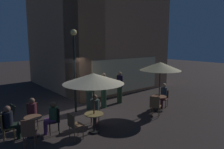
{
  "coord_description": "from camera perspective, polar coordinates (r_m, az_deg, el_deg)",
  "views": [
    {
      "loc": [
        -4.38,
        -8.43,
        3.3
      ],
      "look_at": [
        1.77,
        -0.78,
        1.75
      ],
      "focal_mm": 32.67,
      "sensor_mm": 36.0,
      "label": 1
    }
  ],
  "objects": [
    {
      "name": "patron_standing_6",
      "position": [
        10.34,
        -2.34,
        -4.4
      ],
      "size": [
        0.33,
        0.33,
        1.79
      ],
      "rotation": [
        0.0,
        0.0,
        3.15
      ],
      "color": "#2B482F",
      "rests_on": "ground"
    },
    {
      "name": "patron_seated_2",
      "position": [
        8.43,
        -21.36,
        -9.68
      ],
      "size": [
        0.4,
        0.51,
        1.21
      ],
      "rotation": [
        0.0,
        0.0,
        -1.86
      ],
      "color": "#42131C",
      "rests_on": "ground"
    },
    {
      "name": "patio_umbrella_1",
      "position": [
        7.25,
        -5.21,
        -1.17
      ],
      "size": [
        2.19,
        2.19,
        2.22
      ],
      "color": "black",
      "rests_on": "ground"
    },
    {
      "name": "cafe_chair_6",
      "position": [
        7.04,
        -22.23,
        -14.5
      ],
      "size": [
        0.54,
        0.54,
        0.97
      ],
      "rotation": [
        0.0,
        0.0,
        1.12
      ],
      "color": "brown",
      "rests_on": "ground"
    },
    {
      "name": "cafe_table_0",
      "position": [
        10.11,
        13.0,
        -7.13
      ],
      "size": [
        0.7,
        0.7,
        0.75
      ],
      "color": "black",
      "rests_on": "ground"
    },
    {
      "name": "cafe_building",
      "position": [
        14.23,
        -6.64,
        13.92
      ],
      "size": [
        7.59,
        8.55,
        9.09
      ],
      "color": "tan",
      "rests_on": "ground"
    },
    {
      "name": "patron_standing_5",
      "position": [
        11.14,
        2.17,
        -3.6
      ],
      "size": [
        0.34,
        0.34,
        1.73
      ],
      "rotation": [
        0.0,
        0.0,
        2.68
      ],
      "color": "#2D4029",
      "rests_on": "ground"
    },
    {
      "name": "cafe_chair_1",
      "position": [
        10.92,
        14.36,
        -6.03
      ],
      "size": [
        0.53,
        0.53,
        0.86
      ],
      "rotation": [
        0.0,
        0.0,
        -2.77
      ],
      "color": "brown",
      "rests_on": "ground"
    },
    {
      "name": "ground_plane",
      "position": [
        10.05,
        -10.9,
        -10.34
      ],
      "size": [
        60.0,
        60.0,
        0.0
      ],
      "primitive_type": "plane",
      "color": "#302825"
    },
    {
      "name": "menu_sandwich_board",
      "position": [
        8.88,
        -27.68,
        -10.74
      ],
      "size": [
        0.7,
        0.62,
        0.89
      ],
      "rotation": [
        0.0,
        0.0,
        0.11
      ],
      "color": "black",
      "rests_on": "ground"
    },
    {
      "name": "patron_seated_4",
      "position": [
        7.81,
        -16.44,
        -11.01
      ],
      "size": [
        0.52,
        0.43,
        1.19
      ],
      "rotation": [
        0.0,
        0.0,
        2.81
      ],
      "color": "#5E3066",
      "rests_on": "ground"
    },
    {
      "name": "cafe_chair_3",
      "position": [
        8.48,
        -4.75,
        -9.92
      ],
      "size": [
        0.54,
        0.54,
        0.94
      ],
      "rotation": [
        0.0,
        0.0,
        -2.21
      ],
      "color": "brown",
      "rests_on": "ground"
    },
    {
      "name": "cafe_chair_4",
      "position": [
        8.61,
        -21.34,
        -10.04
      ],
      "size": [
        0.51,
        0.51,
        0.97
      ],
      "rotation": [
        0.0,
        0.0,
        -1.86
      ],
      "color": "#4E391F",
      "rests_on": "ground"
    },
    {
      "name": "cafe_chair_5",
      "position": [
        7.87,
        -27.73,
        -12.36
      ],
      "size": [
        0.48,
        0.48,
        0.97
      ],
      "rotation": [
        0.0,
        0.0,
        -0.26
      ],
      "color": "brown",
      "rests_on": "ground"
    },
    {
      "name": "patron_standing_7",
      "position": [
        10.19,
        -6.37,
        -4.99
      ],
      "size": [
        0.37,
        0.37,
        1.69
      ],
      "rotation": [
        0.0,
        0.0,
        5.53
      ],
      "color": "#2A3E31",
      "rests_on": "ground"
    },
    {
      "name": "street_lamp_near_corner",
      "position": [
        9.6,
        -10.5,
        4.5
      ],
      "size": [
        0.29,
        0.29,
        3.89
      ],
      "color": "black",
      "rests_on": "ground"
    },
    {
      "name": "cafe_table_2",
      "position": [
        7.88,
        -21.19,
        -12.66
      ],
      "size": [
        0.61,
        0.61,
        0.72
      ],
      "color": "black",
      "rests_on": "ground"
    },
    {
      "name": "patron_seated_3",
      "position": [
        7.82,
        -26.66,
        -11.48
      ],
      "size": [
        0.52,
        0.4,
        1.22
      ],
      "rotation": [
        0.0,
        0.0,
        -0.26
      ],
      "color": "black",
      "rests_on": "ground"
    },
    {
      "name": "cafe_chair_7",
      "position": [
        7.85,
        -15.29,
        -11.68
      ],
      "size": [
        0.5,
        0.5,
        0.95
      ],
      "rotation": [
        0.0,
        0.0,
        2.81
      ],
      "color": "black",
      "rests_on": "ground"
    },
    {
      "name": "patio_umbrella_0",
      "position": [
        9.79,
        13.34,
        2.2
      ],
      "size": [
        1.92,
        1.92,
        2.39
      ],
      "color": "black",
      "rests_on": "ground"
    },
    {
      "name": "patron_seated_0",
      "position": [
        10.74,
        14.18,
        -5.29
      ],
      "size": [
        0.51,
        0.42,
        1.24
      ],
      "rotation": [
        0.0,
        0.0,
        -2.77
      ],
      "color": "#4A1E28",
      "rests_on": "ground"
    },
    {
      "name": "cafe_table_1",
      "position": [
        7.66,
        -5.04,
        -12.31
      ],
      "size": [
        0.7,
        0.7,
        0.73
      ],
      "color": "black",
      "rests_on": "ground"
    },
    {
      "name": "cafe_chair_2",
      "position": [
        7.22,
        -10.65,
        -13.4
      ],
      "size": [
        0.44,
        0.44,
        0.92
      ],
      "rotation": [
        0.0,
        0.0,
        0.04
      ],
      "color": "brown",
      "rests_on": "ground"
    },
    {
      "name": "cafe_chair_0",
      "position": [
        9.29,
        11.96,
        -8.26
      ],
      "size": [
        0.59,
        0.59,
        0.96
      ],
      "rotation": [
        0.0,
        0.0,
        0.47
      ],
      "color": "brown",
      "rests_on": "ground"
    },
    {
      "name": "patron_seated_1",
      "position": [
        8.3,
        -4.81,
        -9.31
      ],
      "size": [
        0.5,
        0.53,
        1.23
      ],
      "rotation": [
        0.0,
        0.0,
        -2.21
      ],
      "color": "#501E23",
      "rests_on": "ground"
    }
  ]
}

